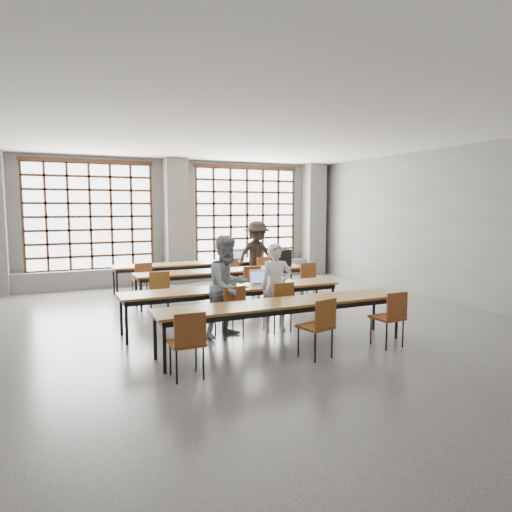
{
  "coord_description": "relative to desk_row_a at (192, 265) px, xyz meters",
  "views": [
    {
      "loc": [
        -3.24,
        -7.39,
        2.16
      ],
      "look_at": [
        0.29,
        0.4,
        1.24
      ],
      "focal_mm": 32.0,
      "sensor_mm": 36.0,
      "label": 1
    }
  ],
  "objects": [
    {
      "name": "chair_mid_left",
      "position": [
        -1.34,
        -2.2,
        -0.13
      ],
      "size": [
        0.48,
        0.48,
        0.88
      ],
      "color": "brown",
      "rests_on": "floor"
    },
    {
      "name": "chair_near_mid",
      "position": [
        0.12,
        -5.88,
        -0.13
      ],
      "size": [
        0.51,
        0.51,
        0.88
      ],
      "color": "brown",
      "rests_on": "floor"
    },
    {
      "name": "paper_sheet_b",
      "position": [
        -0.03,
        -1.62,
        0.07
      ],
      "size": [
        0.31,
        0.23,
        0.0
      ],
      "primitive_type": "cube",
      "rotation": [
        0.0,
        0.0,
        0.08
      ],
      "color": "white",
      "rests_on": "desk_row_b"
    },
    {
      "name": "backpack",
      "position": [
        1.87,
        -1.52,
        0.27
      ],
      "size": [
        0.37,
        0.3,
        0.4
      ],
      "primitive_type": "cube",
      "rotation": [
        0.0,
        0.0,
        -0.34
      ],
      "color": "black",
      "rests_on": "desk_row_b"
    },
    {
      "name": "desk_row_c",
      "position": [
        -0.35,
        -3.77,
        0.0
      ],
      "size": [
        4.0,
        0.7,
        0.73
      ],
      "color": "brown",
      "rests_on": "floor"
    },
    {
      "name": "chair_near_right",
      "position": [
        1.41,
        -5.88,
        -0.13
      ],
      "size": [
        0.45,
        0.45,
        0.88
      ],
      "color": "brown",
      "rests_on": "floor"
    },
    {
      "name": "window_left",
      "position": [
        -2.31,
        1.55,
        1.24
      ],
      "size": [
        3.32,
        0.12,
        3.0
      ],
      "color": "white",
      "rests_on": "wall_back"
    },
    {
      "name": "desk_row_a",
      "position": [
        0.0,
        0.0,
        0.0
      ],
      "size": [
        4.0,
        0.7,
        0.73
      ],
      "color": "brown",
      "rests_on": "floor"
    },
    {
      "name": "student_back",
      "position": [
        1.6,
        -0.5,
        0.23
      ],
      "size": [
        1.21,
        0.77,
        1.79
      ],
      "primitive_type": "imported",
      "rotation": [
        0.0,
        0.0,
        0.1
      ],
      "color": "black",
      "rests_on": "floor"
    },
    {
      "name": "sill_ledge",
      "position": [
        -0.06,
        1.43,
        -0.41
      ],
      "size": [
        9.8,
        0.35,
        0.5
      ],
      "primitive_type": "cube",
      "color": "#5C5C59",
      "rests_on": "floor"
    },
    {
      "name": "wall_right",
      "position": [
        4.94,
        -3.87,
        1.09
      ],
      "size": [
        0.0,
        11.0,
        11.0
      ],
      "primitive_type": "plane",
      "rotation": [
        1.57,
        0.0,
        -1.57
      ],
      "color": "#5C5B59",
      "rests_on": "floor"
    },
    {
      "name": "column_mid",
      "position": [
        -0.06,
        1.35,
        1.09
      ],
      "size": [
        0.6,
        0.55,
        3.5
      ],
      "primitive_type": "cube",
      "color": "#5C5C59",
      "rests_on": "floor"
    },
    {
      "name": "red_pouch",
      "position": [
        -1.79,
        -5.8,
        -0.16
      ],
      "size": [
        0.21,
        0.13,
        0.06
      ],
      "primitive_type": "cube",
      "rotation": [
        0.0,
        0.0,
        -0.3
      ],
      "color": "#B21F15",
      "rests_on": "chair_near_left"
    },
    {
      "name": "phone",
      "position": [
        -0.17,
        -3.87,
        0.07
      ],
      "size": [
        0.14,
        0.1,
        0.01
      ],
      "primitive_type": "cube",
      "rotation": [
        0.0,
        0.0,
        -0.36
      ],
      "color": "black",
      "rests_on": "desk_row_c"
    },
    {
      "name": "chair_front_left",
      "position": [
        -0.64,
        -4.4,
        -0.13
      ],
      "size": [
        0.48,
        0.48,
        0.88
      ],
      "color": "brown",
      "rests_on": "floor"
    },
    {
      "name": "laptop_back",
      "position": [
        1.34,
        0.11,
        0.13
      ],
      "size": [
        0.39,
        0.34,
        0.26
      ],
      "color": "#ADADB2",
      "rests_on": "desk_row_a"
    },
    {
      "name": "chair_back_mid",
      "position": [
        0.79,
        -0.63,
        -0.13
      ],
      "size": [
        0.49,
        0.49,
        0.88
      ],
      "color": "brown",
      "rests_on": "floor"
    },
    {
      "name": "chair_mid_right",
      "position": [
        2.07,
        -2.2,
        -0.13
      ],
      "size": [
        0.44,
        0.45,
        0.88
      ],
      "color": "brown",
      "rests_on": "floor"
    },
    {
      "name": "chair_back_left",
      "position": [
        -1.39,
        -0.63,
        -0.13
      ],
      "size": [
        0.45,
        0.46,
        0.88
      ],
      "color": "maroon",
      "rests_on": "floor"
    },
    {
      "name": "wall_back",
      "position": [
        -0.06,
        1.63,
        1.09
      ],
      "size": [
        10.0,
        0.0,
        10.0
      ],
      "primitive_type": "plane",
      "rotation": [
        1.57,
        0.0,
        0.0
      ],
      "color": "#5C5B59",
      "rests_on": "floor"
    },
    {
      "name": "paper_sheet_c",
      "position": [
        0.37,
        -1.57,
        0.07
      ],
      "size": [
        0.33,
        0.25,
        0.0
      ],
      "primitive_type": "cube",
      "rotation": [
        0.0,
        0.0,
        -0.16
      ],
      "color": "white",
      "rests_on": "desk_row_b"
    },
    {
      "name": "plastic_bag",
      "position": [
        0.9,
        0.05,
        0.21
      ],
      "size": [
        0.3,
        0.27,
        0.29
      ],
      "primitive_type": "ellipsoid",
      "rotation": [
        0.0,
        0.0,
        0.25
      ],
      "color": "white",
      "rests_on": "desk_row_a"
    },
    {
      "name": "laptop_front",
      "position": [
        0.21,
        -3.67,
        0.13
      ],
      "size": [
        0.43,
        0.39,
        0.26
      ],
      "color": "#BBBABF",
      "rests_on": "desk_row_c"
    },
    {
      "name": "column_right",
      "position": [
        4.44,
        1.35,
        1.09
      ],
      "size": [
        0.6,
        0.55,
        3.5
      ],
      "primitive_type": "cube",
      "color": "#5C5C59",
      "rests_on": "floor"
    },
    {
      "name": "desk_row_b",
      "position": [
        0.27,
        -1.57,
        0.0
      ],
      "size": [
        4.0,
        0.7,
        0.73
      ],
      "color": "brown",
      "rests_on": "floor"
    },
    {
      "name": "chair_back_right",
      "position": [
        1.62,
        -0.63,
        -0.13
      ],
      "size": [
        0.52,
        0.52,
        0.88
      ],
      "color": "brown",
      "rests_on": "floor"
    },
    {
      "name": "paper_sheet_a",
      "position": [
        -0.33,
        -1.52,
        0.07
      ],
      "size": [
        0.31,
        0.24,
        0.0
      ],
      "primitive_type": "cube",
      "rotation": [
        0.0,
        0.0,
        0.09
      ],
      "color": "white",
      "rests_on": "desk_row_b"
    },
    {
      "name": "window_right",
      "position": [
        2.19,
        1.55,
        1.24
      ],
      "size": [
        3.32,
        0.12,
        3.0
      ],
      "color": "white",
      "rests_on": "wall_back"
    },
    {
      "name": "green_box",
      "position": [
        -0.4,
        -3.69,
        0.11
      ],
      "size": [
        0.26,
        0.12,
        0.09
      ],
      "primitive_type": "cube",
      "rotation": [
        0.0,
        0.0,
        -0.1
      ],
      "color": "#287B31",
      "rests_on": "desk_row_c"
    },
    {
      "name": "chair_mid_centre",
      "position": [
        0.66,
        -2.2,
        -0.13
      ],
      "size": [
        0.46,
        0.46,
        0.88
      ],
      "color": "brown",
      "rests_on": "floor"
    },
    {
      "name": "student_male",
      "position": [
        0.25,
        -4.27,
        0.1
      ],
      "size": [
        0.63,
        0.5,
        1.53
      ],
      "primitive_type": "imported",
      "rotation": [
        0.0,
        0.0,
        -0.26
      ],
      "color": "silver",
      "rests_on": "floor"
    },
    {
      "name": "chair_front_right",
      "position": [
        0.26,
        -4.4,
        -0.13
      ],
      "size": [
        0.46,
        0.47,
        0.88
      ],
      "color": "brown",
      "rests_on": "floor"
    },
    {
      "name": "student_female",
      "position": [
        -0.65,
        -4.27,
        0.18
      ],
      "size": [
        1.0,
        0.9,
        1.69
      ],
      "primitive_type": "imported",
      "rotation": [
        0.0,
        0.0,
        0.37
      ],
      "color": "#172545",
      "rests_on": "floor"
    },
    {
      "name": "floor",
      "position": [
        -0.06,
        -3.87,
        -0.66
      ],
      "size": [
        11.0,
        11.0,
        0.0
      ],
      "primitive_type": "plane",
      "color": "#51514F",
      "rests_on": "ground"
    },
    {
      "name": "chair_near_left",
      "position": [
        -1.8,
        -5.88,
        -0.13
      ],
      "size": [
        0.43,
        0.43,
        0.88
      ],
      "color": "brown",
      "rests_on": "floor"
    },
    {
      "name": "ceiling",
      "position": [
        -0.06,
        -3.87,
        2.84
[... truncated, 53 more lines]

